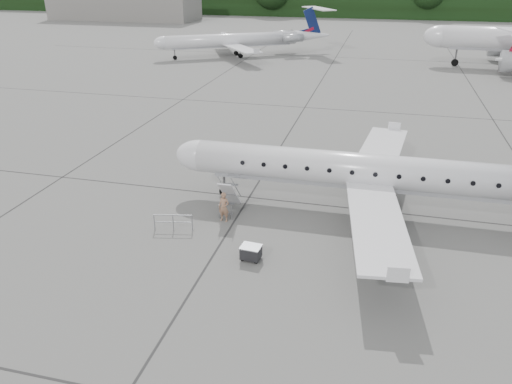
% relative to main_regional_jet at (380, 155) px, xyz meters
% --- Properties ---
extents(ground, '(320.00, 320.00, 0.00)m').
position_rel_main_regional_jet_xyz_m(ground, '(-1.14, -6.01, -3.72)').
color(ground, slate).
rests_on(ground, ground).
extents(treeline, '(260.00, 4.00, 8.00)m').
position_rel_main_regional_jet_xyz_m(treeline, '(-1.14, 123.99, 0.28)').
color(treeline, black).
rests_on(treeline, ground).
extents(terminal_building, '(40.00, 14.00, 10.00)m').
position_rel_main_regional_jet_xyz_m(terminal_building, '(-71.14, 103.99, 1.28)').
color(terminal_building, slate).
rests_on(terminal_building, ground).
extents(main_regional_jet, '(29.18, 21.09, 7.45)m').
position_rel_main_regional_jet_xyz_m(main_regional_jet, '(0.00, 0.00, 0.00)').
color(main_regional_jet, silver).
rests_on(main_regional_jet, ground).
extents(airstair, '(0.86, 2.21, 2.33)m').
position_rel_main_regional_jet_xyz_m(airstair, '(-8.72, -2.24, -2.56)').
color(airstair, silver).
rests_on(airstair, ground).
extents(passenger, '(0.73, 0.53, 1.84)m').
position_rel_main_regional_jet_xyz_m(passenger, '(-8.71, -3.50, -2.81)').
color(passenger, '#92694F').
rests_on(passenger, ground).
extents(safety_railing, '(2.17, 0.54, 1.00)m').
position_rel_main_regional_jet_xyz_m(safety_railing, '(-11.20, -5.36, -3.22)').
color(safety_railing, gray).
rests_on(safety_railing, ground).
extents(baggage_cart, '(1.06, 0.89, 0.86)m').
position_rel_main_regional_jet_xyz_m(baggage_cart, '(-6.05, -7.30, -3.30)').
color(baggage_cart, black).
rests_on(baggage_cart, ground).
extents(bg_regional_left, '(34.94, 32.26, 7.46)m').
position_rel_main_regional_jet_xyz_m(bg_regional_left, '(-24.92, 52.54, 0.01)').
color(bg_regional_left, silver).
rests_on(bg_regional_left, ground).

